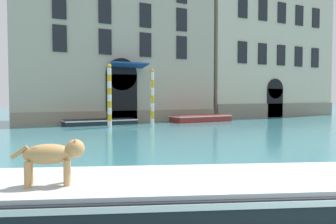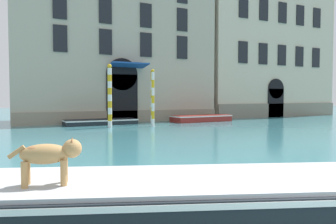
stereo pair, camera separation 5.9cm
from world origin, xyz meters
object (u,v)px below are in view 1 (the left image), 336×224
object	(u,v)px
boat_foreground	(101,203)
mooring_pole_2	(152,97)
boat_moored_far	(201,118)
mooring_pole_0	(153,98)
mooring_pole_1	(109,96)
boat_moored_near_palazzo	(100,122)
dog_on_deck	(53,155)

from	to	relation	value
boat_foreground	mooring_pole_2	xyz separation A→B (m)	(7.95, 16.52, 1.53)
boat_moored_far	mooring_pole_0	world-z (taller)	mooring_pole_0
mooring_pole_1	boat_moored_near_palazzo	bearing A→B (deg)	89.73
boat_foreground	mooring_pole_1	bearing A→B (deg)	94.55
boat_foreground	mooring_pole_2	bearing A→B (deg)	85.43
dog_on_deck	mooring_pole_2	xyz separation A→B (m)	(8.60, 16.53, 0.77)
boat_moored_near_palazzo	mooring_pole_2	distance (m)	3.96
boat_moored_near_palazzo	boat_moored_far	distance (m)	7.79
boat_moored_far	mooring_pole_0	distance (m)	5.86
boat_foreground	mooring_pole_1	xyz separation A→B (m)	(4.56, 15.34, 1.62)
dog_on_deck	mooring_pole_1	xyz separation A→B (m)	(5.22, 15.36, 0.86)
mooring_pole_1	boat_moored_far	bearing A→B (deg)	12.19
boat_moored_near_palazzo	mooring_pole_0	world-z (taller)	mooring_pole_0
boat_foreground	mooring_pole_1	world-z (taller)	mooring_pole_1
boat_moored_far	boat_foreground	bearing A→B (deg)	-129.05
boat_moored_near_palazzo	mooring_pole_0	xyz separation A→B (m)	(2.64, -3.00, 1.67)
dog_on_deck	mooring_pole_0	xyz separation A→B (m)	(7.87, 14.69, 0.72)
mooring_pole_2	boat_moored_near_palazzo	bearing A→B (deg)	161.17
dog_on_deck	boat_moored_near_palazzo	size ratio (longest dim) A/B	0.19
boat_foreground	mooring_pole_2	distance (m)	18.39
boat_moored_far	mooring_pole_1	distance (m)	8.14
dog_on_deck	mooring_pole_2	distance (m)	18.65
dog_on_deck	boat_moored_far	bearing A→B (deg)	65.04
mooring_pole_0	mooring_pole_1	distance (m)	2.74
boat_moored_near_palazzo	mooring_pole_1	world-z (taller)	mooring_pole_1
dog_on_deck	mooring_pole_2	size ratio (longest dim) A/B	0.25
boat_moored_far	boat_moored_near_palazzo	bearing A→B (deg)	172.14
mooring_pole_0	mooring_pole_2	xyz separation A→B (m)	(0.73, 1.85, 0.05)
boat_foreground	dog_on_deck	world-z (taller)	dog_on_deck
boat_moored_near_palazzo	mooring_pole_1	xyz separation A→B (m)	(-0.01, -2.32, 1.81)
boat_moored_near_palazzo	mooring_pole_0	distance (m)	4.33
mooring_pole_0	mooring_pole_2	world-z (taller)	mooring_pole_2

